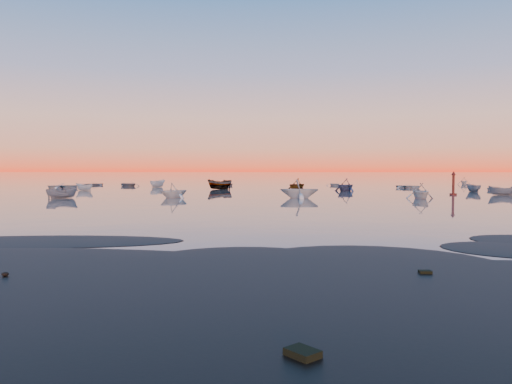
{
  "coord_description": "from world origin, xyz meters",
  "views": [
    {
      "loc": [
        4.0,
        -20.87,
        3.3
      ],
      "look_at": [
        1.37,
        28.0,
        0.95
      ],
      "focal_mm": 35.0,
      "sensor_mm": 36.0,
      "label": 1
    }
  ],
  "objects": [
    {
      "name": "boat_near_right",
      "position": [
        18.91,
        33.85,
        0.0
      ],
      "size": [
        3.88,
        2.12,
        1.29
      ],
      "primitive_type": "imported",
      "rotation": [
        0.0,
        0.0,
        3.27
      ],
      "color": "silver",
      "rests_on": "ground"
    },
    {
      "name": "moored_fleet",
      "position": [
        0.0,
        53.0,
        0.0
      ],
      "size": [
        124.0,
        58.0,
        1.2
      ],
      "primitive_type": null,
      "color": "silver",
      "rests_on": "ground"
    },
    {
      "name": "channel_marker",
      "position": [
        24.94,
        41.51,
        1.19
      ],
      "size": [
        0.85,
        0.85,
        3.02
      ],
      "color": "#45130E",
      "rests_on": "ground"
    },
    {
      "name": "ground",
      "position": [
        0.0,
        100.0,
        0.0
      ],
      "size": [
        600.0,
        600.0,
        0.0
      ],
      "primitive_type": "plane",
      "color": "#645A54",
      "rests_on": "ground"
    },
    {
      "name": "boat_near_center",
      "position": [
        -20.02,
        32.07,
        0.0
      ],
      "size": [
        3.42,
        3.5,
        1.19
      ],
      "primitive_type": "imported",
      "rotation": [
        0.0,
        0.0,
        2.33
      ],
      "color": "slate",
      "rests_on": "ground"
    },
    {
      "name": "mud_lobes",
      "position": [
        0.0,
        -1.0,
        0.01
      ],
      "size": [
        140.0,
        6.0,
        0.07
      ],
      "primitive_type": null,
      "color": "black",
      "rests_on": "ground"
    }
  ]
}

